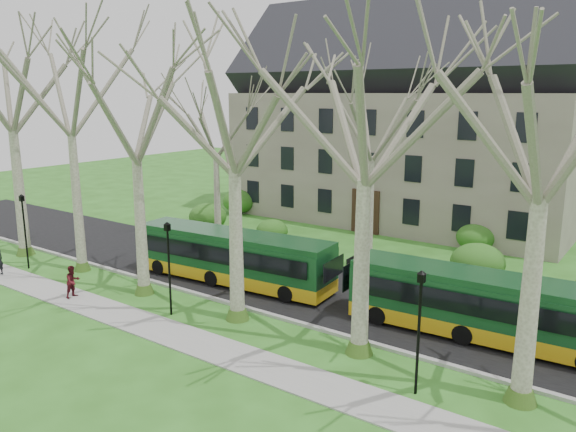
% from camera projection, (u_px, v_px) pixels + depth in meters
% --- Properties ---
extents(ground, '(120.00, 120.00, 0.00)m').
position_uv_depth(ground, '(289.00, 339.00, 23.35)').
color(ground, '#2D631C').
rests_on(ground, ground).
extents(sidewalk, '(70.00, 2.00, 0.06)m').
position_uv_depth(sidewalk, '(251.00, 362.00, 21.35)').
color(sidewalk, gray).
rests_on(sidewalk, ground).
extents(road, '(80.00, 8.00, 0.06)m').
position_uv_depth(road, '(354.00, 300.00, 27.71)').
color(road, black).
rests_on(road, ground).
extents(curb, '(80.00, 0.25, 0.14)m').
position_uv_depth(curb, '(309.00, 326.00, 24.52)').
color(curb, '#A5A39E').
rests_on(curb, ground).
extents(building, '(26.50, 12.20, 16.00)m').
position_uv_depth(building, '(404.00, 118.00, 44.08)').
color(building, gray).
rests_on(building, ground).
extents(tree_row_verge, '(49.00, 7.00, 14.00)m').
position_uv_depth(tree_row_verge, '(294.00, 172.00, 22.08)').
color(tree_row_verge, gray).
rests_on(tree_row_verge, ground).
extents(tree_row_far, '(33.00, 7.00, 12.00)m').
position_uv_depth(tree_row_far, '(383.00, 166.00, 31.55)').
color(tree_row_far, gray).
rests_on(tree_row_far, ground).
extents(lamp_row, '(36.22, 0.22, 4.30)m').
position_uv_depth(lamp_row, '(275.00, 287.00, 22.00)').
color(lamp_row, black).
rests_on(lamp_row, ground).
extents(hedges, '(30.60, 8.60, 2.00)m').
position_uv_depth(hedges, '(355.00, 233.00, 36.90)').
color(hedges, '#1A5217').
rests_on(hedges, ground).
extents(bus_lead, '(11.56, 3.29, 2.85)m').
position_uv_depth(bus_lead, '(233.00, 257.00, 29.94)').
color(bus_lead, '#12411E').
rests_on(bus_lead, road).
extents(bus_follow, '(11.38, 2.96, 2.82)m').
position_uv_depth(bus_follow, '(485.00, 306.00, 23.05)').
color(bus_follow, '#12411E').
rests_on(bus_follow, road).
extents(pedestrian_b, '(0.66, 0.82, 1.62)m').
position_uv_depth(pedestrian_b, '(73.00, 281.00, 27.86)').
color(pedestrian_b, '#52121B').
rests_on(pedestrian_b, sidewalk).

